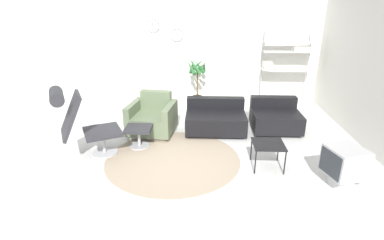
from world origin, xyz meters
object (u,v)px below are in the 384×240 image
at_px(lounge_chair, 79,117).
at_px(shelf_unit, 287,56).
at_px(potted_plant, 197,79).
at_px(ottoman, 139,132).
at_px(armchair_red, 153,119).
at_px(side_table, 268,146).
at_px(couch_second, 275,118).
at_px(crt_television, 344,165).
at_px(couch_low, 215,120).

height_order(lounge_chair, shelf_unit, shelf_unit).
bearing_deg(potted_plant, shelf_unit, 3.98).
xyz_separation_m(ottoman, armchair_red, (0.14, 0.66, 0.01)).
relative_size(ottoman, side_table, 0.97).
bearing_deg(lounge_chair, couch_second, 83.71).
bearing_deg(side_table, armchair_red, 147.35).
bearing_deg(ottoman, shelf_unit, 39.50).
xyz_separation_m(crt_television, shelf_unit, (0.04, 3.72, 0.91)).
xyz_separation_m(couch_second, potted_plant, (-1.64, 1.55, 0.42)).
xyz_separation_m(armchair_red, shelf_unit, (3.03, 1.96, 0.94)).
bearing_deg(couch_low, shelf_unit, -134.39).
xyz_separation_m(armchair_red, crt_television, (2.99, -1.76, 0.03)).
relative_size(lounge_chair, potted_plant, 0.99).
relative_size(ottoman, armchair_red, 0.48).
bearing_deg(side_table, potted_plant, 111.10).
xyz_separation_m(couch_low, couch_second, (1.22, 0.12, 0.00)).
bearing_deg(couch_low, armchair_red, 5.50).
relative_size(lounge_chair, ottoman, 2.61).
xyz_separation_m(couch_low, side_table, (0.77, -1.42, 0.13)).
xyz_separation_m(side_table, crt_television, (0.96, -0.46, -0.05)).
relative_size(couch_second, potted_plant, 0.77).
distance_m(armchair_red, crt_television, 3.47).
height_order(crt_television, shelf_unit, shelf_unit).
height_order(lounge_chair, crt_television, lounge_chair).
xyz_separation_m(couch_second, shelf_unit, (0.55, 1.71, 0.99)).
distance_m(armchair_red, shelf_unit, 3.72).
height_order(lounge_chair, couch_second, lounge_chair).
distance_m(ottoman, shelf_unit, 4.22).
xyz_separation_m(crt_television, potted_plant, (-2.16, 3.57, 0.34)).
height_order(side_table, crt_television, crt_television).
bearing_deg(armchair_red, side_table, 154.95).
bearing_deg(armchair_red, shelf_unit, -139.54).
distance_m(crt_television, potted_plant, 4.18).
height_order(armchair_red, couch_second, armchair_red).
height_order(armchair_red, shelf_unit, shelf_unit).
bearing_deg(potted_plant, armchair_red, -114.71).
relative_size(couch_low, shelf_unit, 0.62).
height_order(lounge_chair, ottoman, lounge_chair).
bearing_deg(crt_television, potted_plant, 15.12).
bearing_deg(shelf_unit, lounge_chair, -142.75).
distance_m(ottoman, armchair_red, 0.67).
distance_m(couch_low, couch_second, 1.23).
height_order(couch_low, crt_television, couch_low).
height_order(armchair_red, potted_plant, potted_plant).
xyz_separation_m(lounge_chair, potted_plant, (1.82, 2.91, -0.06)).
height_order(side_table, shelf_unit, shelf_unit).
xyz_separation_m(couch_low, crt_television, (1.74, -1.89, 0.08)).
bearing_deg(crt_television, side_table, 48.16).
height_order(armchair_red, couch_low, armchair_red).
relative_size(armchair_red, crt_television, 1.65).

